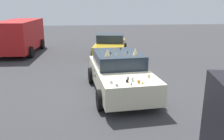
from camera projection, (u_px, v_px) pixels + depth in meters
ground_plane at (120, 92)px, 9.00m from camera, size 60.00×60.00×0.00m
art_car_decorated at (119, 73)px, 8.87m from camera, size 4.52×2.37×1.76m
parked_van_behind_right at (21, 35)px, 15.92m from camera, size 5.32×2.45×2.22m
parked_sedan_far_right at (110, 45)px, 15.22m from camera, size 4.38×2.62×1.40m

